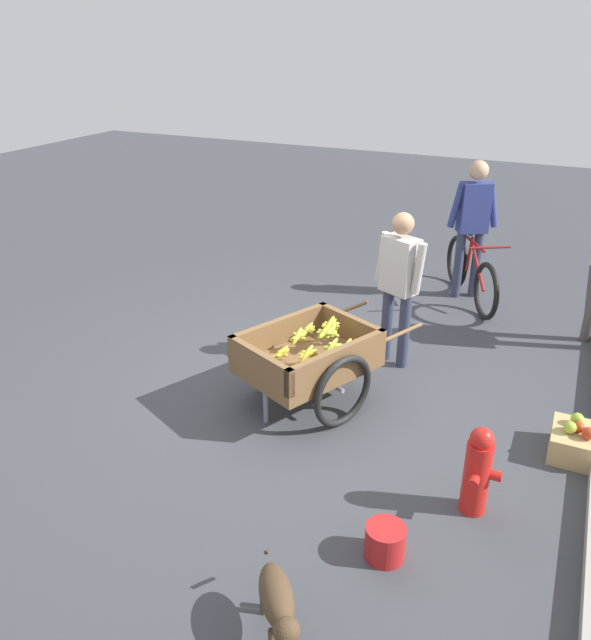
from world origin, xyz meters
name	(u,v)px	position (x,y,z in m)	size (l,w,h in m)	color
ground_plane	(288,389)	(0.00, 0.00, 0.00)	(24.00, 24.00, 0.00)	#3D3F44
fruit_cart	(309,359)	(0.12, 0.26, 0.44)	(1.82, 1.37, 0.74)	brown
vendor_person	(399,277)	(-0.92, 0.72, 0.91)	(0.32, 0.52, 1.53)	#333851
bicycle	(471,274)	(-2.79, 1.10, 0.35)	(1.46, 0.89, 0.85)	black
cyclist_person	(473,217)	(-2.92, 1.03, 1.00)	(0.34, 0.55, 1.67)	#333851
dog	(278,602)	(2.36, 1.07, 0.27)	(0.56, 0.45, 0.40)	#4C3823
fire_hydrant	(477,471)	(0.89, 1.84, 0.33)	(0.25, 0.25, 0.67)	red
plastic_bucket	(385,542)	(1.55, 1.42, 0.11)	(0.26, 0.26, 0.23)	#B21E1E
mixed_fruit_crate	(573,441)	(-0.06, 2.42, 0.13)	(0.44, 0.32, 0.32)	tan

